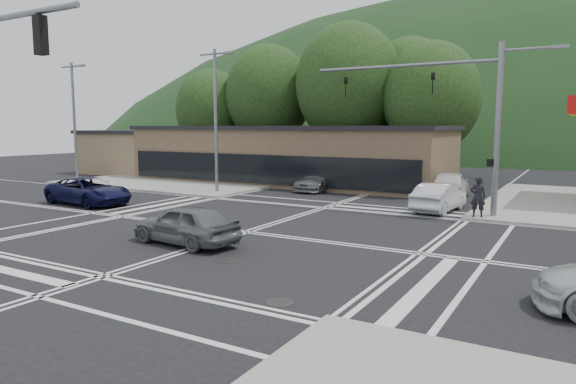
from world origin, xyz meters
The scene contains 19 objects.
ground centered at (0.00, 0.00, 0.00)m, with size 120.00×120.00×0.00m, color black.
sidewalk_nw centered at (-15.00, 15.00, 0.07)m, with size 16.00×16.00×0.15m, color gray.
commercial_row centered at (-8.00, 17.00, 2.00)m, with size 24.00×8.00×4.00m, color brown.
commercial_nw centered at (-24.00, 17.00, 1.80)m, with size 8.00×7.00×3.60m, color #846B4F.
hill_north centered at (0.00, 90.00, 0.00)m, with size 252.00×126.00×140.00m, color #193719.
tree_n_a centered at (-14.00, 24.00, 7.14)m, with size 8.00×8.00×11.75m.
tree_n_b centered at (-6.00, 24.00, 7.79)m, with size 9.00×9.00×12.98m.
tree_n_c centered at (1.00, 24.00, 6.49)m, with size 7.60×7.60×10.87m.
tree_n_d centered at (-20.00, 23.00, 5.84)m, with size 6.80×6.80×9.76m.
tree_n_e centered at (-2.00, 28.00, 7.14)m, with size 8.40×8.40×11.98m.
streetlight_nw centered at (-8.44, 9.00, 5.05)m, with size 2.50×0.25×9.00m.
streetlight_w centered at (-21.94, 9.00, 5.05)m, with size 2.50×0.25×9.00m.
signal_mast_ne centered at (6.95, 8.20, 5.07)m, with size 11.65×0.30×8.00m.
car_blue_west centered at (-11.77, 1.84, 0.74)m, with size 2.45×5.31×1.48m, color black.
car_grey_center centered at (-0.69, -2.84, 0.73)m, with size 1.73×4.30×1.46m, color slate.
car_queue_a centered at (5.50, 9.00, 0.72)m, with size 1.53×4.38×1.44m, color silver.
car_queue_b centered at (4.92, 14.00, 0.83)m, with size 1.97×4.89×1.67m, color silver.
car_northbound centered at (-3.51, 13.61, 0.67)m, with size 1.88×4.62×1.34m, color slate.
pedestrian centered at (7.61, 7.50, 1.08)m, with size 0.68×0.44×1.86m, color black.
Camera 1 is at (11.70, -16.82, 4.27)m, focal length 32.00 mm.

